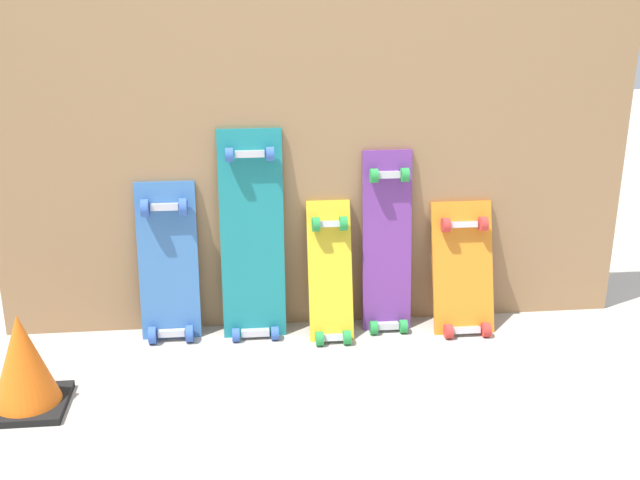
# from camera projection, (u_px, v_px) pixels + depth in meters

# --- Properties ---
(ground_plane) EXTENTS (12.00, 12.00, 0.00)m
(ground_plane) POSITION_uv_depth(u_px,v_px,m) (318.00, 327.00, 3.07)
(ground_plane) COLOR #B2AAA0
(plywood_wall_panel) EXTENTS (2.42, 0.04, 1.61)m
(plywood_wall_panel) POSITION_uv_depth(u_px,v_px,m) (316.00, 123.00, 2.87)
(plywood_wall_panel) COLOR #99724C
(plywood_wall_panel) RESTS_ON ground
(skateboard_blue) EXTENTS (0.22, 0.16, 0.66)m
(skateboard_blue) POSITION_uv_depth(u_px,v_px,m) (169.00, 270.00, 2.92)
(skateboard_blue) COLOR #386BAD
(skateboard_blue) RESTS_ON ground
(skateboard_teal) EXTENTS (0.24, 0.17, 0.86)m
(skateboard_teal) POSITION_uv_depth(u_px,v_px,m) (252.00, 244.00, 2.91)
(skateboard_teal) COLOR #197A7F
(skateboard_teal) RESTS_ON ground
(skateboard_yellow) EXTENTS (0.17, 0.23, 0.59)m
(skateboard_yellow) POSITION_uv_depth(u_px,v_px,m) (331.00, 280.00, 2.95)
(skateboard_yellow) COLOR gold
(skateboard_yellow) RESTS_ON ground
(skateboard_purple) EXTENTS (0.19, 0.16, 0.77)m
(skateboard_purple) POSITION_uv_depth(u_px,v_px,m) (387.00, 251.00, 2.98)
(skateboard_purple) COLOR #6B338C
(skateboard_purple) RESTS_ON ground
(skateboard_orange) EXTENTS (0.24, 0.23, 0.57)m
(skateboard_orange) POSITION_uv_depth(u_px,v_px,m) (463.00, 277.00, 3.00)
(skateboard_orange) COLOR orange
(skateboard_orange) RESTS_ON ground
(traffic_cone) EXTENTS (0.24, 0.24, 0.33)m
(traffic_cone) POSITION_uv_depth(u_px,v_px,m) (23.00, 363.00, 2.45)
(traffic_cone) COLOR black
(traffic_cone) RESTS_ON ground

